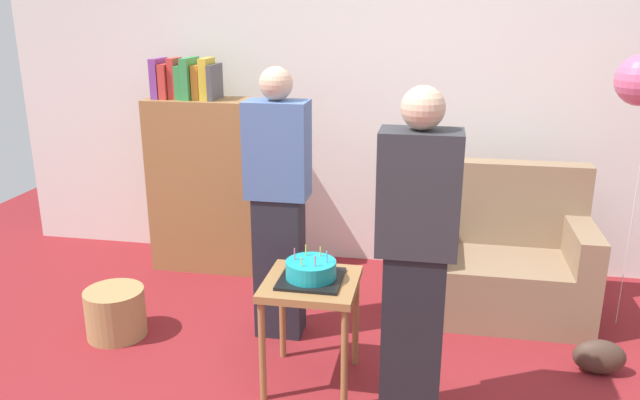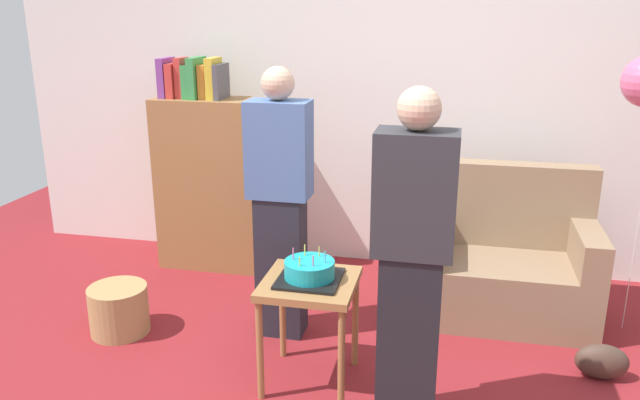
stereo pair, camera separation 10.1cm
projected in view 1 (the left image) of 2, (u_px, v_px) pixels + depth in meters
wall_back at (388, 90)px, 4.67m from camera, size 6.00×0.10×2.70m
couch at (501, 261)px, 4.13m from camera, size 1.10×0.70×0.96m
bookshelf at (205, 179)px, 4.73m from camera, size 0.80×0.36×1.59m
side_table at (311, 296)px, 3.27m from camera, size 0.48×0.48×0.59m
birthday_cake at (311, 271)px, 3.22m from camera, size 0.32×0.32×0.17m
person_blowing_candles at (278, 204)px, 3.68m from camera, size 0.36×0.22×1.63m
person_holding_cake at (416, 262)px, 2.85m from camera, size 0.36×0.22×1.63m
wicker_basket at (116, 313)px, 3.84m from camera, size 0.36×0.36×0.30m
handbag at (599, 357)px, 3.45m from camera, size 0.28×0.14×0.20m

